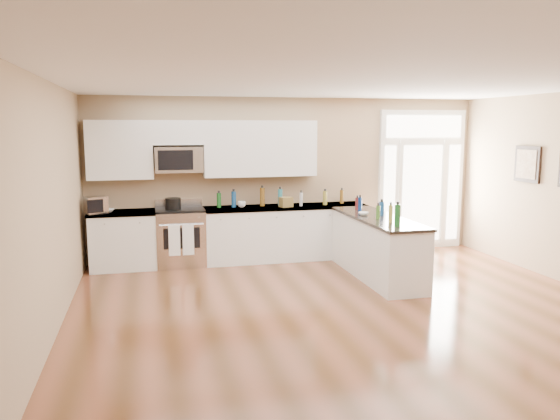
# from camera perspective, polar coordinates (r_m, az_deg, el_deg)

# --- Properties ---
(ground) EXTENTS (8.00, 8.00, 0.00)m
(ground) POSITION_cam_1_polar(r_m,az_deg,el_deg) (6.32, 10.46, -12.71)
(ground) COLOR #533017
(room_shell) EXTENTS (8.00, 8.00, 8.00)m
(room_shell) POSITION_cam_1_polar(r_m,az_deg,el_deg) (5.92, 10.91, 2.89)
(room_shell) COLOR tan
(room_shell) RESTS_ON ground
(back_cabinet_left) EXTENTS (1.10, 0.66, 0.94)m
(back_cabinet_left) POSITION_cam_1_polar(r_m,az_deg,el_deg) (9.24, -15.99, -3.22)
(back_cabinet_left) COLOR white
(back_cabinet_left) RESTS_ON ground
(back_cabinet_right) EXTENTS (2.85, 0.66, 0.94)m
(back_cabinet_right) POSITION_cam_1_polar(r_m,az_deg,el_deg) (9.52, 0.58, -2.55)
(back_cabinet_right) COLOR white
(back_cabinet_right) RESTS_ON ground
(peninsula_cabinet) EXTENTS (0.69, 2.32, 0.94)m
(peninsula_cabinet) POSITION_cam_1_polar(r_m,az_deg,el_deg) (8.52, 10.08, -4.04)
(peninsula_cabinet) COLOR white
(peninsula_cabinet) RESTS_ON ground
(upper_cabinet_left) EXTENTS (1.04, 0.33, 0.95)m
(upper_cabinet_left) POSITION_cam_1_polar(r_m,az_deg,el_deg) (9.21, -16.40, 6.05)
(upper_cabinet_left) COLOR white
(upper_cabinet_left) RESTS_ON room_shell
(upper_cabinet_right) EXTENTS (1.94, 0.33, 0.95)m
(upper_cabinet_right) POSITION_cam_1_polar(r_m,az_deg,el_deg) (9.39, -2.10, 6.44)
(upper_cabinet_right) COLOR white
(upper_cabinet_right) RESTS_ON room_shell
(upper_cabinet_short) EXTENTS (0.82, 0.33, 0.40)m
(upper_cabinet_short) POSITION_cam_1_polar(r_m,az_deg,el_deg) (9.21, -10.63, 7.96)
(upper_cabinet_short) COLOR white
(upper_cabinet_short) RESTS_ON room_shell
(microwave) EXTENTS (0.78, 0.41, 0.42)m
(microwave) POSITION_cam_1_polar(r_m,az_deg,el_deg) (9.18, -10.55, 5.22)
(microwave) COLOR silver
(microwave) RESTS_ON room_shell
(entry_door) EXTENTS (1.70, 0.10, 2.60)m
(entry_door) POSITION_cam_1_polar(r_m,az_deg,el_deg) (10.62, 14.54, 3.06)
(entry_door) COLOR white
(entry_door) RESTS_ON ground
(wall_art_near) EXTENTS (0.05, 0.58, 0.58)m
(wall_art_near) POSITION_cam_1_polar(r_m,az_deg,el_deg) (9.62, 24.43, 4.38)
(wall_art_near) COLOR black
(wall_art_near) RESTS_ON room_shell
(kitchen_range) EXTENTS (0.80, 0.70, 1.08)m
(kitchen_range) POSITION_cam_1_polar(r_m,az_deg,el_deg) (9.24, -10.35, -2.78)
(kitchen_range) COLOR silver
(kitchen_range) RESTS_ON ground
(stockpot) EXTENTS (0.32, 0.32, 0.20)m
(stockpot) POSITION_cam_1_polar(r_m,az_deg,el_deg) (9.13, -11.12, 0.70)
(stockpot) COLOR black
(stockpot) RESTS_ON kitchen_range
(toaster_oven) EXTENTS (0.39, 0.36, 0.27)m
(toaster_oven) POSITION_cam_1_polar(r_m,az_deg,el_deg) (9.05, -18.67, 0.50)
(toaster_oven) COLOR silver
(toaster_oven) RESTS_ON back_cabinet_left
(cardboard_box) EXTENTS (0.24, 0.20, 0.17)m
(cardboard_box) POSITION_cam_1_polar(r_m,az_deg,el_deg) (9.28, 0.63, 0.84)
(cardboard_box) COLOR brown
(cardboard_box) RESTS_ON back_cabinet_right
(bowl_left) EXTENTS (0.26, 0.26, 0.05)m
(bowl_left) POSITION_cam_1_polar(r_m,az_deg,el_deg) (9.16, -17.59, -0.06)
(bowl_left) COLOR white
(bowl_left) RESTS_ON back_cabinet_left
(bowl_peninsula) EXTENTS (0.16, 0.16, 0.05)m
(bowl_peninsula) POSITION_cam_1_polar(r_m,az_deg,el_deg) (8.51, 8.71, -0.39)
(bowl_peninsula) COLOR white
(bowl_peninsula) RESTS_ON peninsula_cabinet
(cup_counter) EXTENTS (0.15, 0.15, 0.11)m
(cup_counter) POSITION_cam_1_polar(r_m,az_deg,el_deg) (9.26, -4.02, 0.60)
(cup_counter) COLOR white
(cup_counter) RESTS_ON back_cabinet_right
(counter_bottles) EXTENTS (2.41, 2.44, 0.32)m
(counter_bottles) POSITION_cam_1_polar(r_m,az_deg,el_deg) (8.90, 3.67, 0.78)
(counter_bottles) COLOR #19591E
(counter_bottles) RESTS_ON back_cabinet_right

